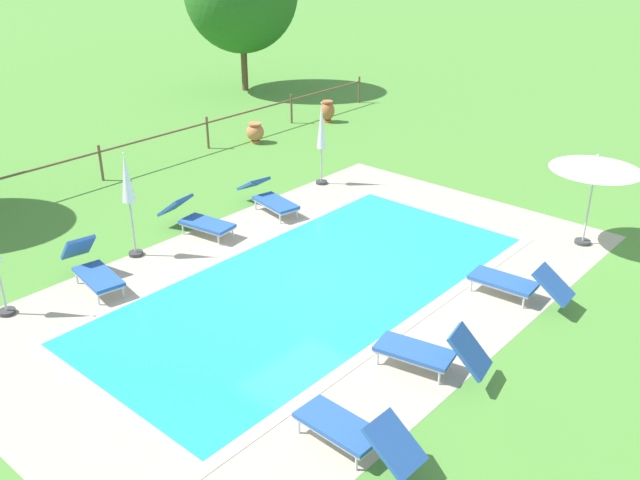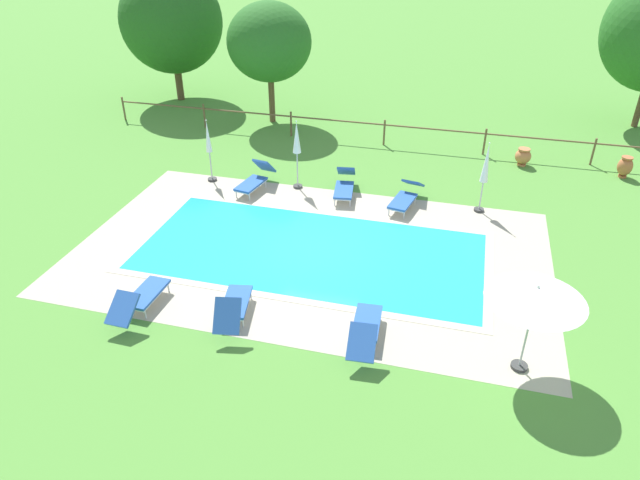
# 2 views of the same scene
# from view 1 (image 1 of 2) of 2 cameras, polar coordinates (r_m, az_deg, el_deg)

# --- Properties ---
(ground_plane) EXTENTS (160.00, 160.00, 0.00)m
(ground_plane) POSITION_cam_1_polar(r_m,az_deg,el_deg) (14.35, -0.55, -3.74)
(ground_plane) COLOR #518E38
(pool_deck_paving) EXTENTS (13.27, 8.06, 0.01)m
(pool_deck_paving) POSITION_cam_1_polar(r_m,az_deg,el_deg) (14.35, -0.55, -3.73)
(pool_deck_paving) COLOR #B2A893
(pool_deck_paving) RESTS_ON ground
(swimming_pool_water) EXTENTS (9.64, 4.43, 0.01)m
(swimming_pool_water) POSITION_cam_1_polar(r_m,az_deg,el_deg) (14.35, -0.55, -3.72)
(swimming_pool_water) COLOR #23A8C1
(swimming_pool_water) RESTS_ON ground
(pool_coping_rim) EXTENTS (10.12, 4.91, 0.01)m
(pool_coping_rim) POSITION_cam_1_polar(r_m,az_deg,el_deg) (14.35, -0.55, -3.71)
(pool_coping_rim) COLOR #C0B59F
(pool_coping_rim) RESTS_ON ground
(sun_lounger_north_near_steps) EXTENTS (0.92, 2.00, 0.93)m
(sun_lounger_north_near_steps) POSITION_cam_1_polar(r_m,az_deg,el_deg) (14.93, -18.17, -2.23)
(sun_lounger_north_near_steps) COLOR #2856A8
(sun_lounger_north_near_steps) RESTS_ON ground
(sun_lounger_north_mid) EXTENTS (0.96, 1.98, 0.95)m
(sun_lounger_north_mid) POSITION_cam_1_polar(r_m,az_deg,el_deg) (11.78, 9.01, -9.04)
(sun_lounger_north_mid) COLOR #2856A8
(sun_lounger_north_mid) RESTS_ON ground
(sun_lounger_north_far) EXTENTS (0.99, 2.13, 0.76)m
(sun_lounger_north_far) POSITION_cam_1_polar(r_m,az_deg,el_deg) (17.83, -4.20, 3.51)
(sun_lounger_north_far) COLOR #2856A8
(sun_lounger_north_far) RESTS_ON ground
(sun_lounger_north_end) EXTENTS (0.74, 2.04, 0.83)m
(sun_lounger_north_end) POSITION_cam_1_polar(r_m,az_deg,el_deg) (14.23, 15.87, -3.37)
(sun_lounger_north_end) COLOR #2856A8
(sun_lounger_north_end) RESTS_ON ground
(sun_lounger_south_near_corner) EXTENTS (0.88, 2.06, 0.85)m
(sun_lounger_south_near_corner) POSITION_cam_1_polar(r_m,az_deg,el_deg) (16.75, -10.00, 1.73)
(sun_lounger_south_near_corner) COLOR #2856A8
(sun_lounger_south_near_corner) RESTS_ON ground
(sun_lounger_south_mid) EXTENTS (0.65, 2.02, 0.83)m
(sun_lounger_south_mid) POSITION_cam_1_polar(r_m,az_deg,el_deg) (10.14, 2.83, -15.38)
(sun_lounger_south_mid) COLOR #2856A8
(sun_lounger_south_mid) RESTS_ON ground
(patio_umbrella_open_foreground) EXTENTS (2.00, 2.00, 2.17)m
(patio_umbrella_open_foreground) POSITION_cam_1_polar(r_m,az_deg,el_deg) (16.54, 21.73, 5.85)
(patio_umbrella_open_foreground) COLOR #383838
(patio_umbrella_open_foreground) RESTS_ON ground
(patio_umbrella_closed_row_west) EXTENTS (0.32, 0.32, 2.34)m
(patio_umbrella_closed_row_west) POSITION_cam_1_polar(r_m,az_deg,el_deg) (19.25, 0.12, 8.83)
(patio_umbrella_closed_row_west) COLOR #383838
(patio_umbrella_closed_row_west) RESTS_ON ground
(patio_umbrella_closed_row_mid_west) EXTENTS (0.32, 0.32, 2.42)m
(patio_umbrella_closed_row_mid_west) POSITION_cam_1_polar(r_m,az_deg,el_deg) (15.47, -15.51, 4.28)
(patio_umbrella_closed_row_mid_west) COLOR #383838
(patio_umbrella_closed_row_mid_west) RESTS_ON ground
(terracotta_urn_near_fence) EXTENTS (0.52, 0.52, 0.78)m
(terracotta_urn_near_fence) POSITION_cam_1_polar(r_m,az_deg,el_deg) (25.65, 0.62, 10.56)
(terracotta_urn_near_fence) COLOR #B7663D
(terracotta_urn_near_fence) RESTS_ON ground
(terracotta_urn_by_tree) EXTENTS (0.58, 0.58, 0.67)m
(terracotta_urn_by_tree) POSITION_cam_1_polar(r_m,az_deg,el_deg) (23.35, -5.34, 8.81)
(terracotta_urn_by_tree) COLOR #C67547
(terracotta_urn_by_tree) RESTS_ON ground
(perimeter_fence) EXTENTS (23.73, 0.08, 1.05)m
(perimeter_fence) POSITION_cam_1_polar(r_m,az_deg,el_deg) (20.69, -17.60, 6.52)
(perimeter_fence) COLOR brown
(perimeter_fence) RESTS_ON ground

